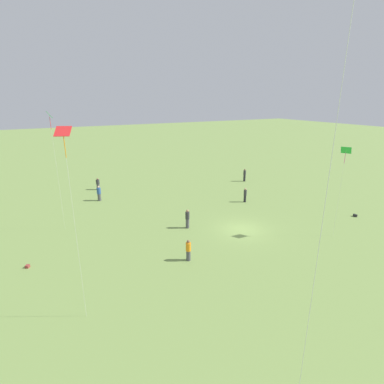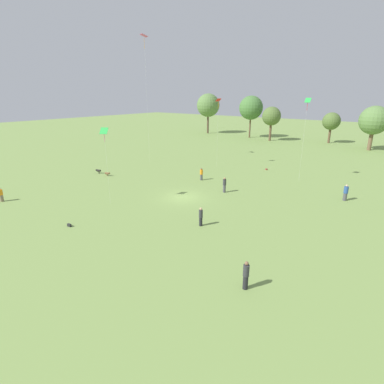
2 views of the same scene
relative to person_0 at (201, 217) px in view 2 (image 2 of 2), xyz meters
name	(u,v)px [view 2 (image 2 of 2)]	position (x,y,z in m)	size (l,w,h in m)	color
ground_plane	(183,197)	(-6.26, 5.17, -0.88)	(240.00, 240.00, 0.00)	#7A994C
tree_0	(208,105)	(-37.72, 55.67, 7.27)	(6.71, 6.71, 11.54)	brown
tree_1	(251,108)	(-23.32, 54.88, 6.96)	(6.25, 6.25, 10.99)	brown
tree_2	(271,116)	(-16.49, 52.76, 5.17)	(4.60, 4.60, 8.42)	brown
tree_3	(331,121)	(-3.56, 57.95, 4.27)	(4.10, 4.10, 7.25)	brown
tree_4	(374,120)	(5.84, 52.80, 5.28)	(5.84, 5.84, 9.14)	brown
person_0	(201,217)	(0.00, 0.00, 0.00)	(0.49, 0.49, 1.75)	#232328
person_1	(246,275)	(7.59, -5.82, 0.06)	(0.52, 0.52, 1.89)	#232328
person_2	(201,174)	(-8.81, 12.31, -0.03)	(0.54, 0.54, 1.72)	#4C4C51
person_4	(1,195)	(-21.33, -8.25, -0.11)	(0.56, 0.56, 1.60)	#847056
person_5	(346,193)	(8.84, 15.33, 0.03)	(0.65, 0.65, 1.86)	#4C4C51
person_6	(224,185)	(-3.42, 9.58, 0.05)	(0.51, 0.51, 1.88)	#4C4C51
kite_0	(104,134)	(-11.25, -1.30, 6.66)	(0.97, 0.87, 8.14)	green
kite_1	(218,104)	(-11.53, 20.37, 9.04)	(0.85, 0.91, 10.72)	red
kite_2	(144,42)	(-22.96, 16.32, 18.23)	(1.45, 1.43, 20.21)	#E54C99
kite_3	(307,105)	(2.09, 20.03, 9.13)	(0.71, 0.46, 10.91)	green
dog_0	(98,171)	(-23.28, 5.85, -0.46)	(0.80, 0.54, 0.63)	black
dog_1	(108,173)	(-20.97, 5.79, -0.52)	(0.86, 0.50, 0.55)	brown
picnic_bag_0	(69,225)	(-9.29, -7.38, -0.75)	(0.42, 0.22, 0.26)	#262628
picnic_bag_1	(266,169)	(-4.10, 23.29, -0.78)	(0.37, 0.36, 0.21)	#933833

